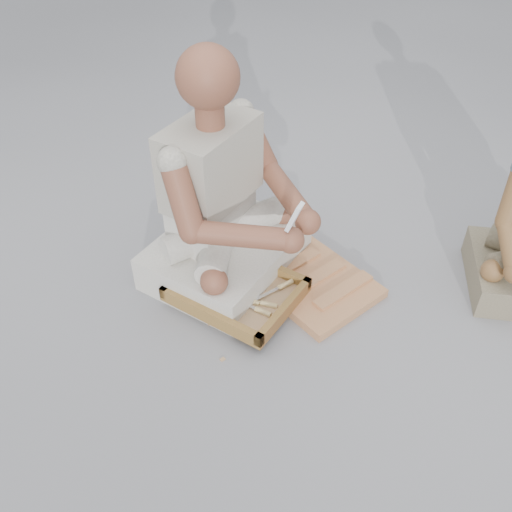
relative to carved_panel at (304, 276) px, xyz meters
The scene contains 23 objects.
ground 0.45m from the carved_panel, 94.02° to the right, with size 60.00×60.00×0.00m, color gray.
carved_panel is the anchor object (origin of this frame).
tool_tray 0.33m from the carved_panel, 119.14° to the right, with size 0.51×0.42×0.06m.
chisel_0 0.31m from the carved_panel, 106.78° to the right, with size 0.22×0.03×0.02m.
chisel_1 0.30m from the carved_panel, 125.80° to the right, with size 0.19×0.14×0.02m.
chisel_2 0.17m from the carved_panel, 95.04° to the right, with size 0.09×0.21×0.02m.
chisel_3 0.28m from the carved_panel, 93.79° to the right, with size 0.21×0.09×0.02m.
chisel_4 0.33m from the carved_panel, 117.01° to the right, with size 0.12×0.20×0.02m.
chisel_5 0.33m from the carved_panel, 117.96° to the right, with size 0.06×0.22×0.02m.
chisel_6 0.33m from the carved_panel, 92.52° to the right, with size 0.22×0.04×0.02m.
chisel_7 0.38m from the carved_panel, 107.77° to the right, with size 0.22×0.05×0.02m.
chisel_8 0.24m from the carved_panel, 121.36° to the right, with size 0.19×0.15×0.02m.
wood_chip_0 0.10m from the carved_panel, 89.25° to the right, with size 0.02×0.01×0.00m, color tan.
wood_chip_1 0.39m from the carved_panel, 137.35° to the right, with size 0.02×0.01×0.00m, color tan.
wood_chip_2 0.57m from the carved_panel, 145.64° to the right, with size 0.02×0.01×0.00m, color tan.
wood_chip_3 0.48m from the carved_panel, 110.52° to the right, with size 0.02×0.01×0.00m, color tan.
wood_chip_4 0.21m from the carved_panel, behind, with size 0.02×0.01×0.00m, color tan.
wood_chip_5 0.54m from the carved_panel, 131.07° to the right, with size 0.02×0.01×0.00m, color tan.
wood_chip_6 0.56m from the carved_panel, 91.05° to the right, with size 0.02×0.01×0.00m, color tan.
wood_chip_7 0.51m from the carved_panel, 160.92° to the right, with size 0.02×0.01×0.00m, color tan.
wood_chip_8 0.11m from the carved_panel, 134.25° to the left, with size 0.02×0.01×0.00m, color tan.
craftsman 0.48m from the carved_panel, 156.28° to the right, with size 0.69×0.67×1.00m.
mobile_phone 0.50m from the carved_panel, 75.83° to the right, with size 0.07×0.06×0.12m.
Camera 1 is at (0.94, -1.15, 1.72)m, focal length 40.00 mm.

